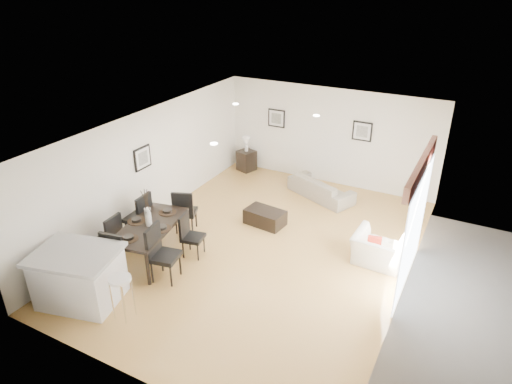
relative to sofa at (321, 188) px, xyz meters
The scene contains 26 objects.
ground 2.99m from the sofa, 94.09° to the right, with size 8.00×8.00×0.00m, color tan.
wall_back 1.51m from the sofa, 101.68° to the left, with size 6.00×0.04×2.70m, color white.
wall_front 7.06m from the sofa, 91.75° to the right, with size 6.00×0.04×2.70m, color white.
wall_left 4.51m from the sofa, 137.23° to the right, with size 0.04×8.00×2.70m, color white.
wall_right 4.21m from the sofa, 46.83° to the right, with size 0.04×8.00×2.70m, color white.
ceiling 3.84m from the sofa, 94.09° to the right, with size 6.00×8.00×0.02m, color white.
sofa is the anchor object (origin of this frame).
armchair 3.16m from the sofa, 47.60° to the right, with size 1.02×0.89×0.66m, color beige.
dining_table 4.85m from the sofa, 116.44° to the right, with size 1.26×2.00×0.77m.
dining_chair_wnear 5.55m from the sofa, 120.37° to the right, with size 0.50×0.50×1.04m.
dining_chair_wfar 4.78m from the sofa, 125.96° to the right, with size 0.53×0.53×1.11m.
dining_chair_enear 5.05m from the sofa, 107.39° to the right, with size 0.60×0.60×1.14m.
dining_chair_efar 4.16m from the sofa, 111.01° to the right, with size 0.50×0.50×0.95m.
dining_chair_head 5.89m from the sofa, 111.60° to the right, with size 0.56×0.56×1.10m.
dining_chair_foot 3.83m from the sofa, 123.71° to the right, with size 0.62×0.62×1.06m.
vase 4.90m from the sofa, 116.44° to the right, with size 1.04×1.59×0.81m.
coffee_table 2.09m from the sofa, 108.48° to the right, with size 0.92×0.55×0.37m, color black.
side_table 2.72m from the sofa, 165.46° to the left, with size 0.46×0.46×0.61m, color black.
table_lamp 2.79m from the sofa, 165.46° to the left, with size 0.23×0.23×0.43m.
cushion 3.18m from the sofa, 50.02° to the right, with size 0.28×0.09×0.28m, color maroon.
kitchen_island 6.48m from the sofa, 111.57° to the right, with size 1.69×1.44×1.02m.
bar_stool 6.19m from the sofa, 102.79° to the right, with size 0.38×0.38×0.84m.
framed_print_back_left 2.49m from the sofa, 151.16° to the left, with size 0.52×0.04×0.52m.
framed_print_back_right 1.84m from the sofa, 55.45° to the left, with size 0.52×0.04×0.52m.
framed_print_left_wall 4.70m from the sofa, 135.10° to the right, with size 0.04×0.52×0.52m.
sliding_door 4.07m from the sofa, 44.25° to the right, with size 0.12×2.70×2.57m.
Camera 1 is at (3.77, -7.49, 5.49)m, focal length 32.00 mm.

